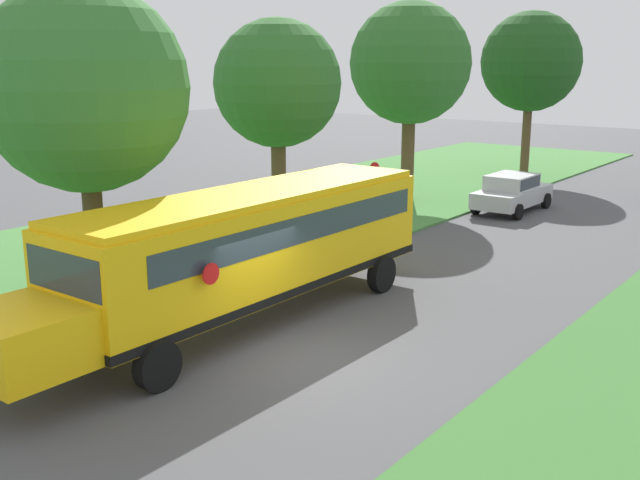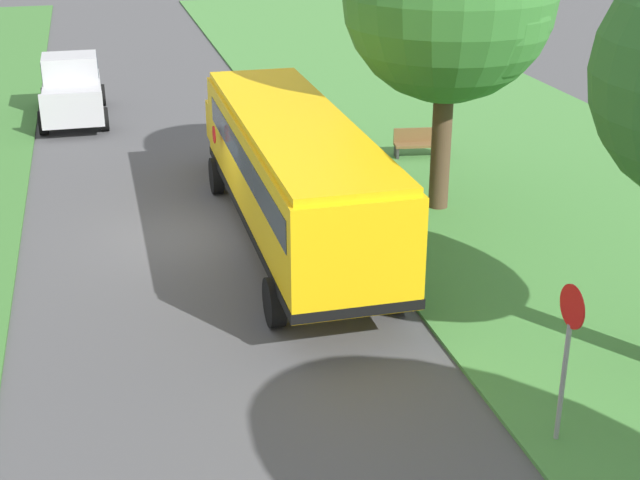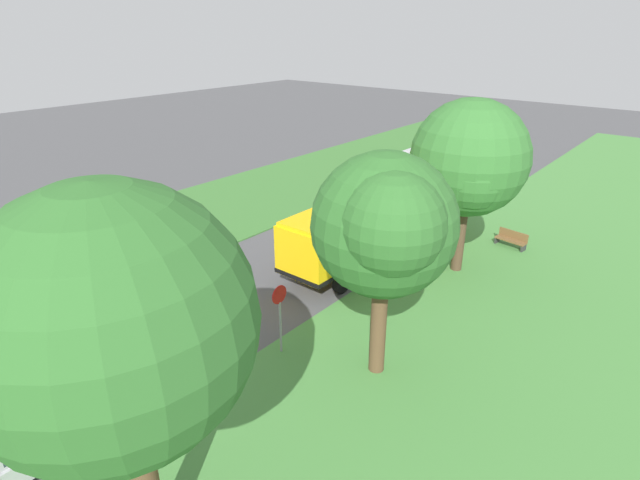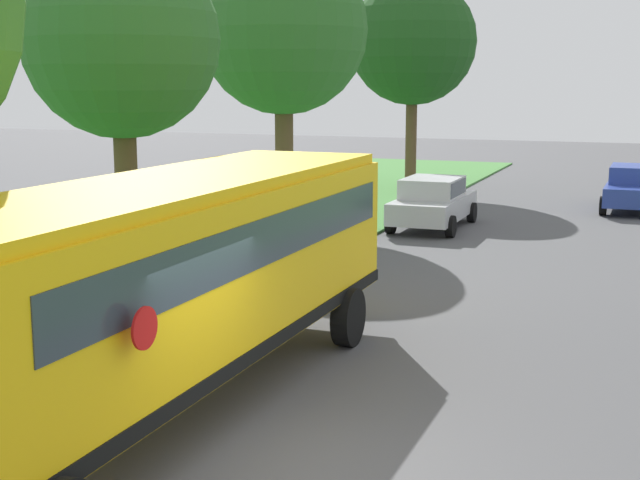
{
  "view_description": "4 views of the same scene",
  "coord_description": "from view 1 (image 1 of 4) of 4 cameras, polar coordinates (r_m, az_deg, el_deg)",
  "views": [
    {
      "loc": [
        9.43,
        -11.57,
        6.19
      ],
      "look_at": [
        -1.13,
        2.26,
        1.97
      ],
      "focal_mm": 42.0,
      "sensor_mm": 36.0,
      "label": 1
    },
    {
      "loc": [
        1.89,
        20.26,
        8.42
      ],
      "look_at": [
        -2.01,
        5.03,
        1.75
      ],
      "focal_mm": 50.0,
      "sensor_mm": 36.0,
      "label": 2
    },
    {
      "loc": [
        -15.11,
        20.45,
        10.9
      ],
      "look_at": [
        -1.76,
        4.24,
        1.76
      ],
      "focal_mm": 28.0,
      "sensor_mm": 36.0,
      "label": 3
    },
    {
      "loc": [
        3.76,
        -8.86,
        4.45
      ],
      "look_at": [
        -1.74,
        5.31,
        1.73
      ],
      "focal_mm": 50.0,
      "sensor_mm": 36.0,
      "label": 4
    }
  ],
  "objects": [
    {
      "name": "oak_tree_roadside_mid",
      "position": [
        26.75,
        -3.28,
        12.03
      ],
      "size": [
        4.49,
        4.54,
        7.6
      ],
      "color": "brown",
      "rests_on": "ground"
    },
    {
      "name": "oak_tree_across_road",
      "position": [
        41.29,
        15.71,
        12.96
      ],
      "size": [
        5.15,
        5.15,
        8.63
      ],
      "color": "brown",
      "rests_on": "ground"
    },
    {
      "name": "car_silver_nearest",
      "position": [
        32.05,
        14.42,
        3.67
      ],
      "size": [
        2.02,
        4.4,
        1.56
      ],
      "color": "#B7B7BC",
      "rests_on": "ground"
    },
    {
      "name": "stop_sign",
      "position": [
        26.02,
        4.13,
        3.75
      ],
      "size": [
        0.08,
        0.68,
        2.74
      ],
      "color": "gray",
      "rests_on": "ground"
    },
    {
      "name": "oak_tree_beside_bus",
      "position": [
        19.8,
        -17.33,
        10.73
      ],
      "size": [
        5.18,
        5.18,
        8.09
      ],
      "color": "#4C3826",
      "rests_on": "ground"
    },
    {
      "name": "school_bus",
      "position": [
        17.76,
        -5.56,
        -0.33
      ],
      "size": [
        2.85,
        12.42,
        3.16
      ],
      "color": "yellow",
      "rests_on": "ground"
    },
    {
      "name": "ground_plane",
      "position": [
        16.16,
        -1.69,
        -8.89
      ],
      "size": [
        120.0,
        120.0,
        0.0
      ],
      "primitive_type": "plane",
      "color": "#4C4C4F"
    },
    {
      "name": "oak_tree_far_end",
      "position": [
        33.16,
        6.63,
        13.11
      ],
      "size": [
        5.23,
        5.23,
        8.63
      ],
      "color": "brown",
      "rests_on": "ground"
    },
    {
      "name": "grass_verge",
      "position": [
        23.44,
        -21.07,
        -2.51
      ],
      "size": [
        12.0,
        80.0,
        0.08
      ],
      "primitive_type": "cube",
      "color": "#47843D",
      "rests_on": "ground"
    }
  ]
}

